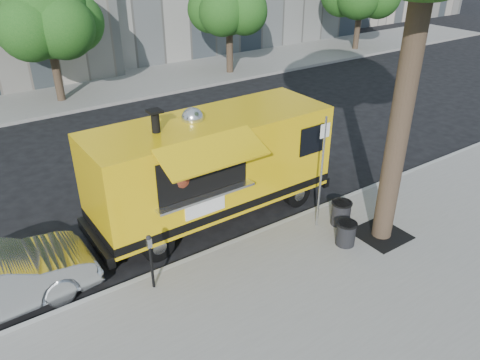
# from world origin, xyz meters

# --- Properties ---
(ground) EXTENTS (120.00, 120.00, 0.00)m
(ground) POSITION_xyz_m (0.00, 0.00, 0.00)
(ground) COLOR black
(ground) RESTS_ON ground
(sidewalk) EXTENTS (60.00, 6.00, 0.15)m
(sidewalk) POSITION_xyz_m (0.00, -4.00, 0.07)
(sidewalk) COLOR gray
(sidewalk) RESTS_ON ground
(curb) EXTENTS (60.00, 0.14, 0.16)m
(curb) POSITION_xyz_m (0.00, -0.93, 0.07)
(curb) COLOR #999993
(curb) RESTS_ON ground
(far_sidewalk) EXTENTS (60.00, 5.00, 0.15)m
(far_sidewalk) POSITION_xyz_m (0.00, 13.50, 0.07)
(far_sidewalk) COLOR gray
(far_sidewalk) RESTS_ON ground
(tree_well) EXTENTS (1.20, 1.20, 0.02)m
(tree_well) POSITION_xyz_m (2.60, -2.80, 0.15)
(tree_well) COLOR black
(tree_well) RESTS_ON sidewalk
(far_tree_b) EXTENTS (3.60, 3.60, 5.50)m
(far_tree_b) POSITION_xyz_m (-1.00, 12.70, 3.83)
(far_tree_b) COLOR #33261C
(far_tree_b) RESTS_ON far_sidewalk
(far_tree_c) EXTENTS (3.24, 3.24, 5.21)m
(far_tree_c) POSITION_xyz_m (8.00, 12.40, 3.72)
(far_tree_c) COLOR #33261C
(far_tree_c) RESTS_ON far_sidewalk
(sign_post) EXTENTS (0.28, 0.06, 3.00)m
(sign_post) POSITION_xyz_m (1.55, -1.55, 1.85)
(sign_post) COLOR silver
(sign_post) RESTS_ON sidewalk
(parking_meter) EXTENTS (0.11, 0.11, 1.33)m
(parking_meter) POSITION_xyz_m (-3.00, -1.35, 0.98)
(parking_meter) COLOR black
(parking_meter) RESTS_ON sidewalk
(food_truck) EXTENTS (6.77, 3.15, 3.33)m
(food_truck) POSITION_xyz_m (-0.33, 0.57, 1.56)
(food_truck) COLOR yellow
(food_truck) RESTS_ON ground
(trash_bin_left) EXTENTS (0.51, 0.51, 0.61)m
(trash_bin_left) POSITION_xyz_m (1.55, -2.56, 0.47)
(trash_bin_left) COLOR black
(trash_bin_left) RESTS_ON sidewalk
(trash_bin_right) EXTENTS (0.54, 0.54, 0.65)m
(trash_bin_right) POSITION_xyz_m (2.10, -1.84, 0.49)
(trash_bin_right) COLOR black
(trash_bin_right) RESTS_ON sidewalk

